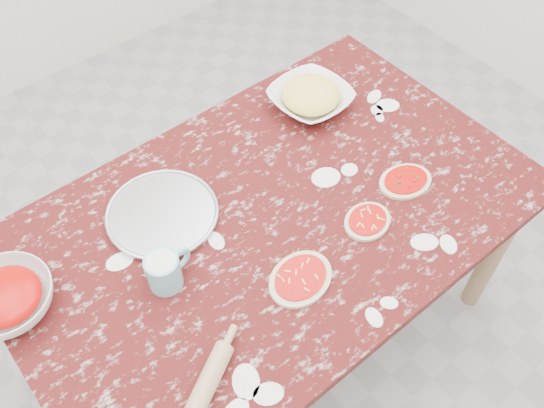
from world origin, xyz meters
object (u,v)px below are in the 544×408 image
(worktable, at_px, (272,230))
(sauce_bowl, at_px, (7,299))
(rolling_pin, at_px, (203,392))
(pizza_tray, at_px, (162,214))
(flour_mug, at_px, (165,270))
(cheese_bowl, at_px, (310,99))

(worktable, distance_m, sauce_bowl, 0.78)
(sauce_bowl, height_order, rolling_pin, sauce_bowl)
(pizza_tray, relative_size, flour_mug, 2.35)
(worktable, relative_size, pizza_tray, 4.80)
(sauce_bowl, xyz_separation_m, cheese_bowl, (1.15, 0.09, -0.01))
(worktable, height_order, pizza_tray, pizza_tray)
(sauce_bowl, bearing_deg, pizza_tray, 0.50)
(rolling_pin, bearing_deg, flour_mug, 71.95)
(worktable, relative_size, rolling_pin, 6.30)
(flour_mug, bearing_deg, sauce_bowl, 151.65)
(worktable, height_order, cheese_bowl, cheese_bowl)
(pizza_tray, height_order, sauce_bowl, sauce_bowl)
(rolling_pin, bearing_deg, worktable, 34.25)
(pizza_tray, bearing_deg, sauce_bowl, -179.50)
(sauce_bowl, xyz_separation_m, rolling_pin, (0.26, -0.53, -0.01))
(cheese_bowl, bearing_deg, worktable, -144.84)
(sauce_bowl, distance_m, cheese_bowl, 1.15)
(cheese_bowl, xyz_separation_m, rolling_pin, (-0.88, -0.61, -0.01))
(flour_mug, relative_size, rolling_pin, 0.56)
(worktable, distance_m, pizza_tray, 0.34)
(worktable, distance_m, flour_mug, 0.40)
(worktable, bearing_deg, sauce_bowl, 164.86)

